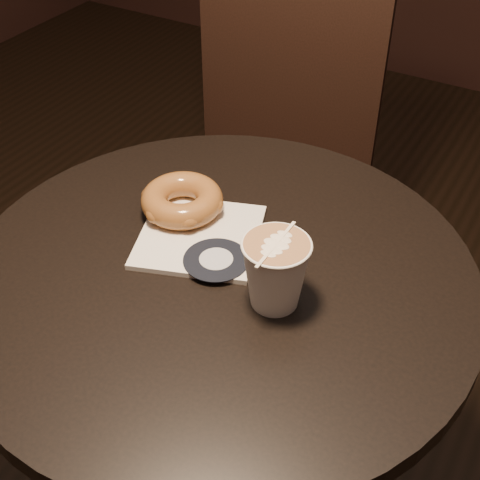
# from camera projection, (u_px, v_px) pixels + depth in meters

# --- Properties ---
(cafe_table) EXTENTS (0.70, 0.70, 0.75)m
(cafe_table) POSITION_uv_depth(u_px,v_px,m) (222.00, 365.00, 1.03)
(cafe_table) COLOR black
(cafe_table) RESTS_ON ground
(chair) EXTENTS (0.48, 0.48, 1.03)m
(chair) POSITION_uv_depth(u_px,v_px,m) (278.00, 140.00, 1.49)
(chair) COLOR black
(chair) RESTS_ON ground
(pastry_bag) EXTENTS (0.21, 0.21, 0.01)m
(pastry_bag) POSITION_uv_depth(u_px,v_px,m) (200.00, 236.00, 0.95)
(pastry_bag) COLOR white
(pastry_bag) RESTS_ON cafe_table
(doughnut) EXTENTS (0.12, 0.12, 0.04)m
(doughnut) POSITION_uv_depth(u_px,v_px,m) (182.00, 200.00, 0.98)
(doughnut) COLOR brown
(doughnut) RESTS_ON pastry_bag
(latte_cup) EXTENTS (0.09, 0.09, 0.10)m
(latte_cup) POSITION_uv_depth(u_px,v_px,m) (275.00, 273.00, 0.82)
(latte_cup) COLOR white
(latte_cup) RESTS_ON cafe_table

